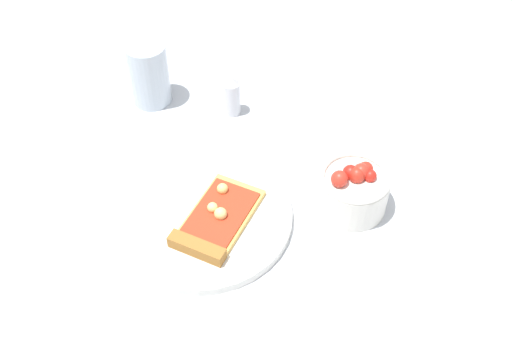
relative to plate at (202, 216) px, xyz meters
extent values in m
plane|color=silver|center=(0.01, 0.06, -0.01)|extent=(2.40, 2.40, 0.00)
cylinder|color=white|center=(0.00, 0.00, 0.00)|extent=(0.26, 0.26, 0.01)
cube|color=#E5B256|center=(0.03, 0.01, 0.01)|extent=(0.12, 0.16, 0.01)
cube|color=#A36B2D|center=(0.05, -0.05, 0.02)|extent=(0.08, 0.04, 0.02)
cube|color=red|center=(0.03, 0.01, 0.02)|extent=(0.11, 0.14, 0.00)
sphere|color=#F2D87F|center=(0.01, 0.01, 0.02)|extent=(0.02, 0.02, 0.02)
sphere|color=#EAD172|center=(0.00, 0.04, 0.02)|extent=(0.02, 0.02, 0.02)
sphere|color=#F2D87F|center=(0.03, 0.01, 0.02)|extent=(0.02, 0.02, 0.02)
cylinder|color=white|center=(0.14, 0.17, 0.02)|extent=(0.10, 0.10, 0.06)
torus|color=white|center=(0.14, 0.17, 0.06)|extent=(0.10, 0.10, 0.01)
sphere|color=red|center=(0.13, 0.15, 0.06)|extent=(0.02, 0.02, 0.02)
sphere|color=red|center=(0.14, 0.19, 0.06)|extent=(0.02, 0.02, 0.02)
sphere|color=red|center=(0.16, 0.19, 0.06)|extent=(0.02, 0.02, 0.02)
sphere|color=red|center=(0.14, 0.17, 0.06)|extent=(0.02, 0.02, 0.02)
sphere|color=red|center=(0.13, 0.17, 0.06)|extent=(0.02, 0.02, 0.02)
sphere|color=red|center=(0.14, 0.18, 0.06)|extent=(0.02, 0.02, 0.02)
cylinder|color=silver|center=(-0.26, 0.12, 0.05)|extent=(0.07, 0.07, 0.11)
cylinder|color=black|center=(-0.26, 0.12, 0.04)|extent=(0.06, 0.06, 0.08)
cube|color=white|center=(-0.25, 0.13, 0.07)|extent=(0.02, 0.02, 0.02)
cube|color=white|center=(-0.25, 0.13, 0.07)|extent=(0.02, 0.02, 0.02)
cube|color=white|center=(0.30, 0.03, -0.01)|extent=(0.16, 0.17, 0.00)
cylinder|color=silver|center=(-0.14, 0.20, 0.02)|extent=(0.03, 0.03, 0.06)
cone|color=silver|center=(-0.14, 0.20, 0.06)|extent=(0.03, 0.03, 0.01)
camera|label=1|loc=(0.46, -0.36, 0.70)|focal=43.66mm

